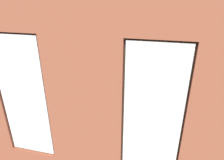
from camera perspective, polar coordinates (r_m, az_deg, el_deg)
ground_plane at (r=6.41m, az=1.77°, el=-8.77°), size 6.23×6.20×0.10m
brick_wall_with_windows at (r=3.25m, az=-7.89°, el=-7.17°), size 5.63×0.30×3.51m
white_wall_right at (r=6.59m, az=-22.86°, el=7.49°), size 0.10×5.20×3.51m
couch_by_window at (r=4.59m, az=-3.98°, el=-18.31°), size 1.73×0.87×0.80m
couch_left at (r=5.81m, az=21.96°, el=-10.06°), size 0.96×1.94×0.80m
coffee_table at (r=6.52m, az=-0.61°, el=-3.57°), size 1.26×0.89×0.46m
cup_ceramic at (r=6.55m, az=2.67°, el=-2.51°), size 0.08×0.08×0.09m
remote_black at (r=6.47m, az=-4.15°, el=-3.21°), size 0.12×0.18×0.02m
media_console at (r=6.94m, az=-18.99°, el=-4.69°), size 1.07×0.42×0.48m
tv_flatscreen at (r=6.70m, az=-19.65°, el=-0.19°), size 0.98×0.20×0.71m
papasan_chair at (r=7.85m, az=-1.06°, el=1.67°), size 1.11×1.11×0.70m
potted_plant_by_left_couch at (r=6.95m, az=17.44°, el=-3.26°), size 0.29×0.29×0.58m
potted_plant_mid_room_small at (r=6.76m, az=10.46°, el=-3.80°), size 0.29×0.29×0.48m
potted_plant_beside_window_right at (r=4.95m, az=-22.71°, el=-12.08°), size 0.85×0.86×1.26m
potted_plant_near_tv at (r=5.69m, az=-20.24°, el=-5.08°), size 0.95×1.00×1.42m
potted_plant_between_couches at (r=4.22m, az=14.06°, el=-15.93°), size 0.74×0.74×1.13m
potted_plant_corner_near_left at (r=7.93m, az=21.40°, el=2.91°), size 1.04×1.02×1.45m
potted_plant_foreground_right at (r=8.47m, az=-9.72°, el=4.79°), size 0.65×0.65×1.06m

